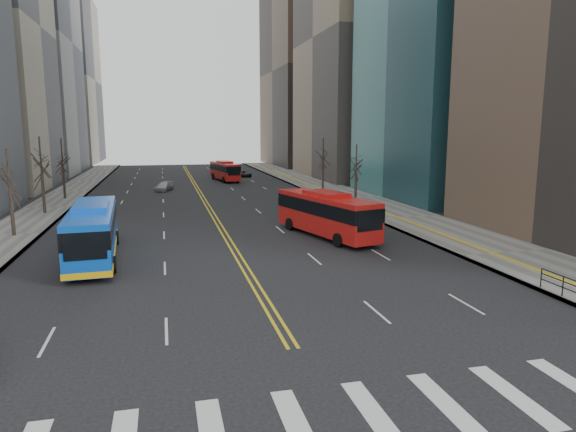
% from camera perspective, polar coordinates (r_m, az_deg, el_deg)
% --- Properties ---
extents(ground, '(220.00, 220.00, 0.00)m').
position_cam_1_polar(ground, '(15.96, 5.40, -21.68)').
color(ground, black).
extents(sidewalk_right, '(7.00, 130.00, 0.15)m').
position_cam_1_polar(sidewalk_right, '(62.46, 7.12, 2.04)').
color(sidewalk_right, slate).
rests_on(sidewalk_right, ground).
extents(sidewalk_left, '(5.00, 130.00, 0.15)m').
position_cam_1_polar(sidewalk_left, '(59.63, -25.10, 0.84)').
color(sidewalk_left, slate).
rests_on(sidewalk_left, ground).
extents(crosswalk, '(26.70, 4.00, 0.01)m').
position_cam_1_polar(crosswalk, '(15.96, 5.40, -21.66)').
color(crosswalk, silver).
rests_on(crosswalk, ground).
extents(centerline, '(0.55, 100.00, 0.01)m').
position_cam_1_polar(centerline, '(68.50, -9.78, 2.59)').
color(centerline, gold).
rests_on(centerline, ground).
extents(office_towers, '(83.00, 134.00, 58.00)m').
position_cam_1_polar(office_towers, '(82.97, -10.90, 20.37)').
color(office_towers, gray).
rests_on(office_towers, ground).
extents(street_trees, '(35.20, 47.20, 7.60)m').
position_cam_1_polar(street_trees, '(47.59, -16.88, 5.14)').
color(street_trees, '#2C221B').
rests_on(street_trees, ground).
extents(blue_bus, '(3.38, 12.47, 3.59)m').
position_cam_1_polar(blue_bus, '(35.23, -20.86, -1.45)').
color(blue_bus, blue).
rests_on(blue_bus, ground).
extents(red_bus_near, '(5.36, 11.32, 3.50)m').
position_cam_1_polar(red_bus_near, '(39.83, 4.25, 0.49)').
color(red_bus_near, red).
rests_on(red_bus_near, ground).
extents(red_bus_far, '(3.90, 10.19, 3.19)m').
position_cam_1_polar(red_bus_far, '(83.42, -7.04, 5.13)').
color(red_bus_far, red).
rests_on(red_bus_far, ground).
extents(car_dark_mid, '(2.76, 3.96, 1.25)m').
position_cam_1_polar(car_dark_mid, '(52.12, 2.05, 1.21)').
color(car_dark_mid, black).
rests_on(car_dark_mid, ground).
extents(car_silver, '(2.95, 4.33, 1.16)m').
position_cam_1_polar(car_silver, '(71.46, -13.60, 3.21)').
color(car_silver, '#A8A9AE').
rests_on(car_silver, ground).
extents(car_dark_far, '(2.70, 4.17, 1.07)m').
position_cam_1_polar(car_dark_far, '(90.36, -4.93, 4.71)').
color(car_dark_far, black).
rests_on(car_dark_far, ground).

